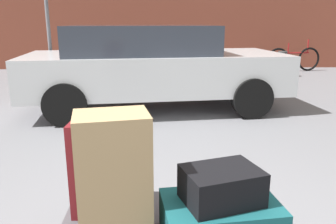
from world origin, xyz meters
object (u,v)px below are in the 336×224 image
parked_car (152,65)px  bollard_kerb_mid (282,64)px  bollard_kerb_near (238,64)px  no_parking_sign (47,16)px  duffel_bag_black_topmost_pile (221,185)px  suitcase_tan_center (114,180)px  suitcase_teal_stacked_top (220,220)px  bicycle_leaning (293,59)px  suitcase_maroon_front_right (106,167)px

parked_car → bollard_kerb_mid: size_ratio=6.38×
bollard_kerb_near → no_parking_sign: size_ratio=0.27×
bollard_kerb_mid → parked_car: bearing=-136.7°
duffel_bag_black_topmost_pile → suitcase_tan_center: bearing=162.7°
suitcase_teal_stacked_top → bicycle_leaning: bicycle_leaning is taller
suitcase_maroon_front_right → duffel_bag_black_topmost_pile: 0.72m
suitcase_tan_center → duffel_bag_black_topmost_pile: bearing=-10.7°
suitcase_maroon_front_right → bollard_kerb_mid: (3.83, 7.25, -0.28)m
suitcase_tan_center → bicycle_leaning: suitcase_tan_center is taller
parked_car → bollard_kerb_near: size_ratio=6.38×
suitcase_maroon_front_right → bicycle_leaning: bearing=64.4°
suitcase_maroon_front_right → bicycle_leaning: size_ratio=0.33×
duffel_bag_black_topmost_pile → parked_car: 4.23m
suitcase_tan_center → bollard_kerb_mid: size_ratio=1.01×
suitcase_tan_center → bicycle_leaning: size_ratio=0.41×
duffel_bag_black_topmost_pile → bollard_kerb_mid: duffel_bag_black_topmost_pile is taller
suitcase_maroon_front_right → suitcase_tan_center: (0.09, -0.31, 0.06)m
parked_car → no_parking_sign: 2.30m
parked_car → bollard_kerb_mid: 4.91m
bicycle_leaning → bollard_kerb_mid: bicycle_leaning is taller
bicycle_leaning → no_parking_sign: no_parking_sign is taller
suitcase_teal_stacked_top → no_parking_sign: bearing=108.2°
suitcase_maroon_front_right → suitcase_tan_center: size_ratio=0.82×
suitcase_teal_stacked_top → parked_car: (-0.37, 4.22, 0.31)m
duffel_bag_black_topmost_pile → no_parking_sign: size_ratio=0.15×
suitcase_teal_stacked_top → parked_car: parked_car is taller
suitcase_tan_center → bollard_kerb_near: bearing=61.3°
suitcase_teal_stacked_top → duffel_bag_black_topmost_pile: (0.00, 0.00, 0.20)m
bicycle_leaning → bollard_kerb_near: 2.22m
bicycle_leaning → suitcase_tan_center: bearing=-117.6°
parked_car → bicycle_leaning: (4.30, 4.38, -0.39)m
bollard_kerb_near → bollard_kerb_mid: bearing=0.0°
parked_car → no_parking_sign: no_parking_sign is taller
suitcase_maroon_front_right → suitcase_teal_stacked_top: bearing=-22.9°
suitcase_maroon_front_right → no_parking_sign: 5.15m
bollard_kerb_near → parked_car: bearing=-124.8°
bollard_kerb_near → bollard_kerb_mid: same height
parked_car → bollard_kerb_near: parked_car is taller
suitcase_teal_stacked_top → suitcase_tan_center: bearing=173.2°
duffel_bag_black_topmost_pile → bicycle_leaning: bearing=48.6°
suitcase_teal_stacked_top → duffel_bag_black_topmost_pile: size_ratio=1.57×
bicycle_leaning → no_parking_sign: bearing=-150.8°
suitcase_tan_center → parked_car: 4.22m
bicycle_leaning → parked_car: bearing=-134.5°
parked_car → no_parking_sign: size_ratio=1.73×
suitcase_teal_stacked_top → no_parking_sign: size_ratio=0.24×
suitcase_maroon_front_right → bollard_kerb_near: suitcase_maroon_front_right is taller
suitcase_tan_center → suitcase_teal_stacked_top: bearing=-10.7°
duffel_bag_black_topmost_pile → parked_car: (-0.37, 4.22, 0.11)m
suitcase_tan_center → bollard_kerb_near: (2.52, 7.56, -0.34)m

